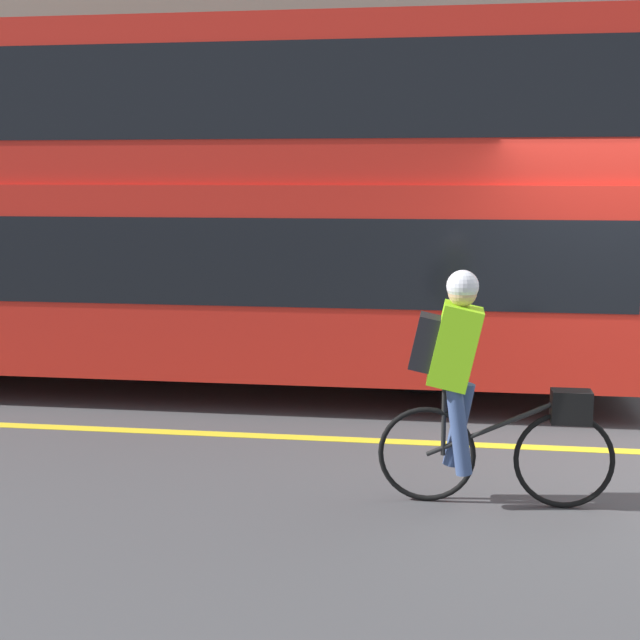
# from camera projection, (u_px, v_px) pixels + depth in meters

# --- Properties ---
(sidewalk_curb) EXTENTS (60.00, 2.11, 0.14)m
(sidewalk_curb) POSITION_uv_depth(u_px,v_px,m) (567.00, 330.00, 12.39)
(sidewalk_curb) COLOR #A8A399
(sidewalk_curb) RESTS_ON ground_plane
(building_facade) EXTENTS (60.00, 0.30, 7.35)m
(building_facade) POSITION_uv_depth(u_px,v_px,m) (568.00, 73.00, 12.99)
(building_facade) COLOR gray
(building_facade) RESTS_ON ground_plane
(bus) EXTENTS (10.95, 2.55, 3.60)m
(bus) POSITION_uv_depth(u_px,v_px,m) (101.00, 193.00, 9.38)
(bus) COLOR black
(bus) RESTS_ON ground_plane
(cyclist_on_bike) EXTENTS (1.57, 0.32, 1.59)m
(cyclist_on_bike) POSITION_uv_depth(u_px,v_px,m) (471.00, 379.00, 5.91)
(cyclist_on_bike) COLOR black
(cyclist_on_bike) RESTS_ON ground_plane
(trash_bin) EXTENTS (0.54, 0.54, 1.03)m
(trash_bin) POSITION_uv_depth(u_px,v_px,m) (638.00, 290.00, 12.07)
(trash_bin) COLOR #194C23
(trash_bin) RESTS_ON sidewalk_curb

